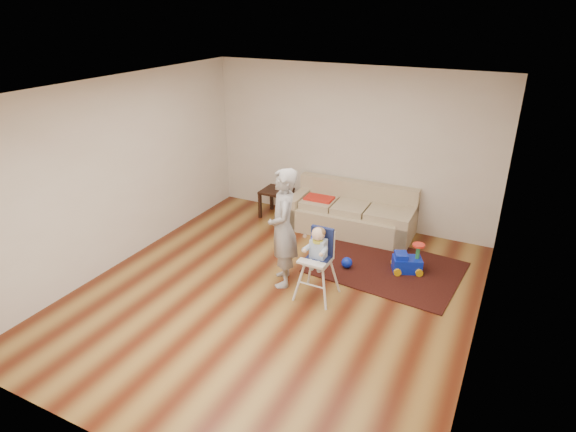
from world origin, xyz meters
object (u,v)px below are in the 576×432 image
at_px(toy_ball, 347,263).
at_px(adult, 283,228).
at_px(sofa, 351,210).
at_px(high_chair, 317,264).
at_px(ride_on_toy, 408,257).
at_px(side_table, 276,203).

height_order(toy_ball, adult, adult).
xyz_separation_m(toy_ball, adult, (-0.67, -0.75, 0.73)).
bearing_deg(adult, toy_ball, 110.08).
height_order(sofa, high_chair, high_chair).
distance_m(sofa, ride_on_toy, 1.51).
distance_m(high_chair, adult, 0.67).
xyz_separation_m(sofa, high_chair, (0.28, -2.07, 0.09)).
relative_size(ride_on_toy, toy_ball, 2.74).
height_order(sofa, adult, adult).
distance_m(side_table, toy_ball, 2.22).
bearing_deg(toy_ball, sofa, 107.74).
distance_m(side_table, high_chair, 2.74).
bearing_deg(sofa, adult, -99.58).
height_order(side_table, toy_ball, side_table).
xyz_separation_m(sofa, adult, (-0.28, -1.95, 0.43)).
bearing_deg(ride_on_toy, high_chair, -152.28).
bearing_deg(high_chair, adult, 168.26).
distance_m(sofa, high_chair, 2.09).
bearing_deg(high_chair, ride_on_toy, 52.08).
relative_size(toy_ball, high_chair, 0.16).
bearing_deg(toy_ball, side_table, 145.71).
bearing_deg(toy_ball, ride_on_toy, 20.03).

